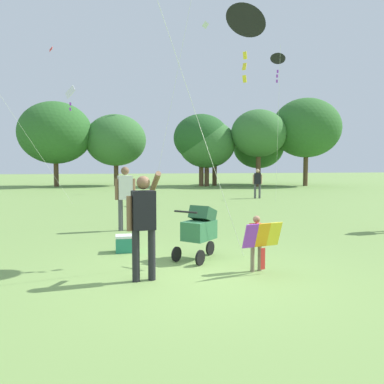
# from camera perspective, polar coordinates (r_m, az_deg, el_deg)

# --- Properties ---
(ground_plane) EXTENTS (120.00, 120.00, 0.00)m
(ground_plane) POSITION_cam_1_polar(r_m,az_deg,el_deg) (6.64, 0.68, -11.93)
(ground_plane) COLOR #75994C
(treeline_distant) EXTENTS (24.70, 7.30, 6.84)m
(treeline_distant) POSITION_cam_1_polar(r_m,az_deg,el_deg) (31.48, 0.15, 7.90)
(treeline_distant) COLOR brown
(treeline_distant) RESTS_ON ground
(child_with_butterfly_kite) EXTENTS (0.72, 0.42, 0.95)m
(child_with_butterfly_kite) POSITION_cam_1_polar(r_m,az_deg,el_deg) (6.88, 9.34, -6.49)
(child_with_butterfly_kite) COLOR #7F705B
(child_with_butterfly_kite) RESTS_ON ground
(person_adult_flyer) EXTENTS (0.54, 0.56, 1.72)m
(person_adult_flyer) POSITION_cam_1_polar(r_m,az_deg,el_deg) (6.26, -6.92, -3.68)
(person_adult_flyer) COLOR #232328
(person_adult_flyer) RESTS_ON ground
(stroller) EXTENTS (0.95, 1.00, 1.03)m
(stroller) POSITION_cam_1_polar(r_m,az_deg,el_deg) (7.66, 1.10, -5.09)
(stroller) COLOR black
(stroller) RESTS_ON ground
(kite_adult_black) EXTENTS (2.30, 1.71, 4.79)m
(kite_adult_black) POSITION_cam_1_polar(r_m,az_deg,el_deg) (8.31, 7.61, 22.86)
(kite_adult_black) COLOR black
(kite_adult_black) RESTS_ON ground
(kite_green_novelty) EXTENTS (2.53, 3.91, 5.27)m
(kite_green_novelty) POSITION_cam_1_polar(r_m,az_deg,el_deg) (18.63, -17.31, 12.75)
(kite_green_novelty) COLOR white
(kite_green_novelty) RESTS_ON ground
(kite_blue_high) EXTENTS (1.44, 3.17, 6.85)m
(kite_blue_high) POSITION_cam_1_polar(r_m,az_deg,el_deg) (19.83, 12.11, 17.88)
(kite_blue_high) COLOR black
(kite_blue_high) RESTS_ON ground
(person_red_shirt) EXTENTS (0.47, 0.28, 1.51)m
(person_red_shirt) POSITION_cam_1_polar(r_m,az_deg,el_deg) (20.83, 9.30, 1.55)
(person_red_shirt) COLOR #4C4C51
(person_red_shirt) RESTS_ON ground
(person_couple_left) EXTENTS (0.55, 0.29, 1.73)m
(person_couple_left) POSITION_cam_1_polar(r_m,az_deg,el_deg) (10.98, -9.47, -0.14)
(person_couple_left) COLOR #4C4C51
(person_couple_left) RESTS_ON ground
(cooler_box) EXTENTS (0.45, 0.33, 0.35)m
(cooler_box) POSITION_cam_1_polar(r_m,az_deg,el_deg) (8.46, -9.29, -7.22)
(cooler_box) COLOR #288466
(cooler_box) RESTS_ON ground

